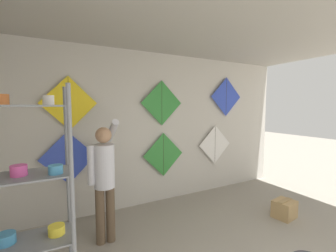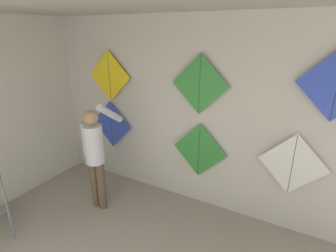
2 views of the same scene
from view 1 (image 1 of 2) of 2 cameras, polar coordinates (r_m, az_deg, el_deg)
name	(u,v)px [view 1 (image 1 of 2)]	position (r m, az deg, el deg)	size (l,w,h in m)	color
back_panel	(158,129)	(4.27, -2.51, -0.67)	(5.92, 0.06, 2.80)	beige
ceiling_slab	(221,21)	(2.98, 13.23, 24.46)	(5.92, 4.17, 0.04)	#A8A399
shelf_rack	(7,219)	(1.88, -35.70, -18.63)	(0.80, 0.35, 1.97)	slate
shopkeeper	(104,174)	(3.14, -15.90, -11.65)	(0.42, 0.57, 1.66)	brown
cardboard_box	(284,209)	(4.37, 27.44, -18.19)	(0.38, 0.33, 0.29)	tan
kite_0	(68,159)	(3.84, -24.00, -7.63)	(0.83, 0.04, 0.97)	blue
kite_1	(163,155)	(4.30, -1.16, -7.27)	(0.83, 0.01, 0.83)	#338C38
kite_2	(215,144)	(4.96, 11.85, -4.62)	(0.83, 0.01, 0.83)	white
kite_3	(69,103)	(3.76, -23.87, 5.32)	(0.83, 0.01, 0.83)	yellow
kite_4	(162,103)	(4.19, -1.59, 5.83)	(0.83, 0.01, 0.83)	#338C38
kite_5	(226,97)	(5.09, 14.56, 7.18)	(0.83, 0.01, 0.83)	blue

